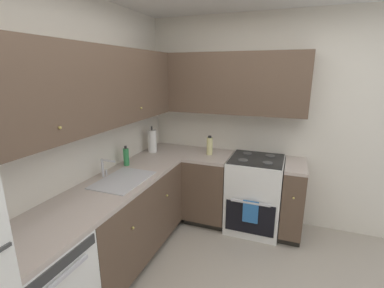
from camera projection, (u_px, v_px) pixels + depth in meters
name	position (u px, v px, depth m)	size (l,w,h in m)	color
wall_back	(56.00, 148.00, 2.25)	(3.65, 0.05, 2.55)	silver
wall_right	(281.00, 123.00, 3.30)	(0.05, 3.42, 2.55)	silver
lower_cabinets_back	(125.00, 221.00, 2.74)	(1.50, 0.62, 0.85)	brown
countertop_back	(122.00, 180.00, 2.63)	(2.70, 0.60, 0.04)	#B7A89E
lower_cabinets_right	(233.00, 192.00, 3.40)	(0.62, 1.39, 0.85)	brown
countertop_right	(235.00, 159.00, 3.28)	(0.60, 1.39, 0.03)	#B7A89E
oven_range	(255.00, 193.00, 3.32)	(0.68, 0.62, 1.04)	white
upper_cabinets_back	(90.00, 88.00, 2.30)	(2.38, 0.34, 0.70)	brown
upper_cabinets_right	(223.00, 83.00, 3.25)	(0.32, 1.94, 0.70)	brown
sink	(124.00, 184.00, 2.60)	(0.59, 0.40, 0.10)	#B7B7BC
faucet	(105.00, 166.00, 2.63)	(0.07, 0.16, 0.19)	silver
soap_bottle	(126.00, 157.00, 2.97)	(0.06, 0.06, 0.22)	#338C4C
paper_towel_roll	(152.00, 141.00, 3.45)	(0.11, 0.11, 0.34)	white
oil_bottle	(210.00, 146.00, 3.35)	(0.07, 0.07, 0.24)	beige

